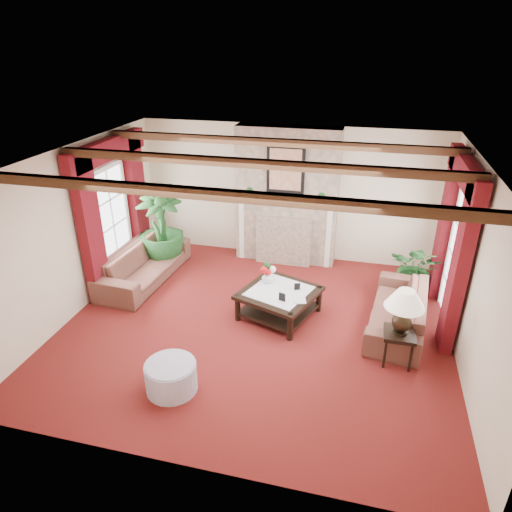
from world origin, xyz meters
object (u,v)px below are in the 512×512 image
(ottoman, at_px, (171,377))
(sofa_left, at_px, (144,259))
(sofa_right, at_px, (399,304))
(coffee_table, at_px, (279,303))
(side_table, at_px, (397,347))
(potted_palm, at_px, (163,244))

(ottoman, bearing_deg, sofa_left, 122.37)
(sofa_right, height_order, coffee_table, sofa_right)
(sofa_right, distance_m, ottoman, 3.67)
(coffee_table, relative_size, side_table, 2.22)
(potted_palm, distance_m, side_table, 4.94)
(sofa_left, distance_m, coffee_table, 2.79)
(sofa_left, xyz_separation_m, side_table, (4.57, -1.39, -0.18))
(sofa_right, xyz_separation_m, coffee_table, (-1.89, -0.17, -0.17))
(coffee_table, xyz_separation_m, side_table, (1.86, -0.78, 0.02))
(sofa_left, distance_m, potted_palm, 0.67)
(sofa_left, distance_m, ottoman, 3.18)
(sofa_left, relative_size, coffee_table, 2.03)
(sofa_left, distance_m, side_table, 4.78)
(coffee_table, bearing_deg, sofa_right, 24.67)
(sofa_left, height_order, side_table, sofa_left)
(sofa_right, bearing_deg, sofa_left, -88.91)
(side_table, distance_m, ottoman, 3.15)
(coffee_table, height_order, side_table, side_table)
(sofa_right, height_order, ottoman, sofa_right)
(side_table, height_order, ottoman, side_table)
(side_table, bearing_deg, sofa_right, 88.14)
(sofa_left, xyz_separation_m, sofa_right, (4.60, -0.44, -0.03))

